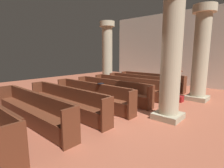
# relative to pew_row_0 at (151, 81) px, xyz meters

# --- Properties ---
(ground_plane) EXTENTS (19.20, 19.20, 0.00)m
(ground_plane) POSITION_rel_pew_row_0_xyz_m (0.86, -3.70, -0.46)
(ground_plane) COLOR #AD5B42
(back_wall) EXTENTS (10.00, 0.16, 4.50)m
(back_wall) POSITION_rel_pew_row_0_xyz_m (0.86, 2.38, 1.79)
(back_wall) COLOR silver
(back_wall) RESTS_ON ground
(pew_row_0) EXTENTS (3.77, 0.46, 0.86)m
(pew_row_0) POSITION_rel_pew_row_0_xyz_m (0.00, 0.00, 0.00)
(pew_row_0) COLOR brown
(pew_row_0) RESTS_ON ground
(pew_row_1) EXTENTS (3.77, 0.46, 0.86)m
(pew_row_1) POSITION_rel_pew_row_0_xyz_m (0.00, -1.11, 0.00)
(pew_row_1) COLOR brown
(pew_row_1) RESTS_ON ground
(pew_row_2) EXTENTS (3.77, 0.47, 0.86)m
(pew_row_2) POSITION_rel_pew_row_0_xyz_m (0.00, -2.22, 0.00)
(pew_row_2) COLOR brown
(pew_row_2) RESTS_ON ground
(pew_row_3) EXTENTS (3.77, 0.46, 0.86)m
(pew_row_3) POSITION_rel_pew_row_0_xyz_m (0.00, -3.32, 0.00)
(pew_row_3) COLOR brown
(pew_row_3) RESTS_ON ground
(pew_row_4) EXTENTS (3.77, 0.46, 0.86)m
(pew_row_4) POSITION_rel_pew_row_0_xyz_m (0.00, -4.43, 0.00)
(pew_row_4) COLOR brown
(pew_row_4) RESTS_ON ground
(pew_row_5) EXTENTS (3.77, 0.47, 0.86)m
(pew_row_5) POSITION_rel_pew_row_0_xyz_m (0.00, -5.54, 0.00)
(pew_row_5) COLOR brown
(pew_row_5) RESTS_ON ground
(pew_row_6) EXTENTS (3.77, 0.46, 0.86)m
(pew_row_6) POSITION_rel_pew_row_0_xyz_m (0.00, -6.65, 0.00)
(pew_row_6) COLOR brown
(pew_row_6) RESTS_ON ground
(pillar_aisle_side) EXTENTS (0.89, 0.89, 3.84)m
(pillar_aisle_side) POSITION_rel_pew_row_0_xyz_m (2.68, -0.81, 1.53)
(pillar_aisle_side) COLOR tan
(pillar_aisle_side) RESTS_ON ground
(pillar_far_side) EXTENTS (0.89, 0.89, 3.84)m
(pillar_far_side) POSITION_rel_pew_row_0_xyz_m (-2.63, -0.74, 1.53)
(pillar_far_side) COLOR tan
(pillar_far_side) RESTS_ON ground
(pillar_aisle_rear) EXTENTS (0.84, 0.84, 3.84)m
(pillar_aisle_rear) POSITION_rel_pew_row_0_xyz_m (2.68, -3.76, 1.53)
(pillar_aisle_rear) COLOR tan
(pillar_aisle_rear) RESTS_ON ground
(lectern) EXTENTS (0.48, 0.45, 1.08)m
(lectern) POSITION_rel_pew_row_0_xyz_m (1.02, 1.13, -0.01)
(lectern) COLOR brown
(lectern) RESTS_ON ground
(hymn_book) EXTENTS (0.15, 0.21, 0.03)m
(hymn_book) POSITION_rel_pew_row_0_xyz_m (0.30, -4.24, 0.41)
(hymn_book) COLOR black
(hymn_book) RESTS_ON pew_row_4
(kneeler_box_red) EXTENTS (0.40, 0.31, 0.23)m
(kneeler_box_red) POSITION_rel_pew_row_0_xyz_m (2.17, -1.62, -0.35)
(kneeler_box_red) COLOR maroon
(kneeler_box_red) RESTS_ON ground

